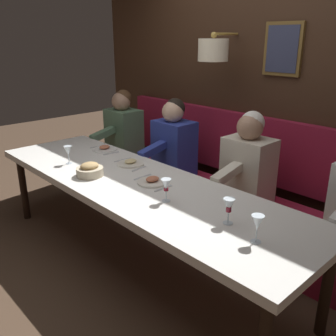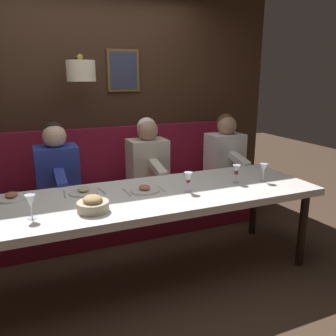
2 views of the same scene
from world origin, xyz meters
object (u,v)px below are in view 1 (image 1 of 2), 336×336
wine_glass_0 (229,206)px  wine_glass_3 (166,186)px  bread_bowl (90,170)px  wine_glass_2 (257,223)px  diner_far (123,126)px  wine_glass_1 (68,151)px  dining_table (136,188)px  diner_near (248,161)px  diner_middle (174,140)px

wine_glass_0 → wine_glass_3: size_ratio=1.00×
bread_bowl → wine_glass_2: bearing=-85.8°
diner_far → wine_glass_2: bearing=-111.0°
wine_glass_2 → wine_glass_3: 0.74m
diner_far → wine_glass_3: 2.03m
wine_glass_1 → wine_glass_2: 1.93m
wine_glass_2 → bread_bowl: size_ratio=0.75×
diner_far → wine_glass_2: (-0.97, -2.53, 0.04)m
dining_table → wine_glass_0: wine_glass_0 is taller
dining_table → wine_glass_3: bearing=-100.5°
diner_near → wine_glass_1: 1.58m
wine_glass_0 → bread_bowl: bearing=97.6°
dining_table → wine_glass_3: size_ratio=18.77×
diner_near → diner_far: (0.00, 1.79, 0.00)m
wine_glass_0 → wine_glass_1: bearing=94.9°
diner_near → wine_glass_0: bearing=-151.2°
diner_middle → diner_far: (0.00, 0.87, 0.00)m
diner_middle → wine_glass_2: diner_middle is taller
dining_table → diner_middle: bearing=28.7°
wine_glass_1 → wine_glass_2: bearing=-87.6°
bread_bowl → diner_near: bearing=-36.0°
dining_table → wine_glass_1: bearing=102.9°
diner_middle → wine_glass_1: 1.09m
diner_middle → wine_glass_3: (-0.96, -0.92, 0.04)m
wine_glass_0 → bread_bowl: size_ratio=0.75×
diner_near → wine_glass_0: diner_near is taller
dining_table → diner_middle: 1.01m
diner_far → wine_glass_0: 2.46m
diner_middle → wine_glass_0: 1.69m
dining_table → diner_far: diner_far is taller
bread_bowl → diner_far: bearing=42.8°
wine_glass_0 → bread_bowl: 1.30m
diner_far → wine_glass_2: size_ratio=4.82×
diner_near → wine_glass_3: size_ratio=4.82×
diner_middle → wine_glass_0: (-0.91, -1.42, 0.04)m
diner_far → diner_middle: bearing=-90.0°
dining_table → wine_glass_2: (-0.09, -1.18, 0.17)m
wine_glass_2 → diner_near: bearing=37.4°
bread_bowl → wine_glass_0: bearing=-82.4°
wine_glass_0 → wine_glass_1: same height
diner_far → wine_glass_2: diner_far is taller
wine_glass_1 → wine_glass_2: same height
diner_near → wine_glass_0: size_ratio=4.82×
diner_middle → diner_near: bearing=-90.0°
dining_table → bread_bowl: 0.41m
wine_glass_1 → wine_glass_3: same height
dining_table → diner_middle: size_ratio=3.89×
wine_glass_1 → diner_middle: bearing=-14.0°
wine_glass_1 → diner_far: bearing=29.8°
diner_far → dining_table: bearing=-123.2°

